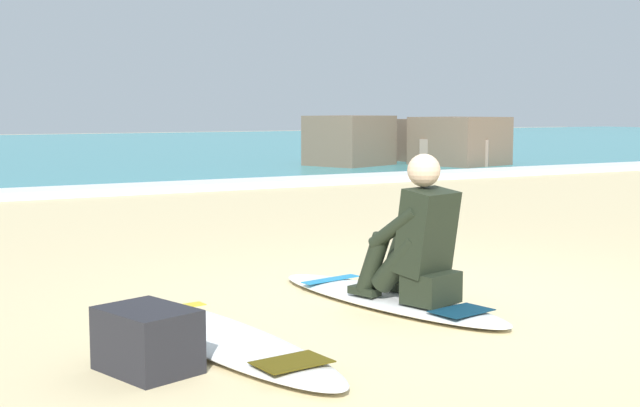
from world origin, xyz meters
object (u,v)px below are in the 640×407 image
at_px(surfboard_main, 387,298).
at_px(surfboard_spare_near, 219,337).
at_px(beach_bag, 147,340).
at_px(surfer_seated, 417,245).

xyz_separation_m(surfboard_main, surfboard_spare_near, (-1.35, -0.38, -0.00)).
xyz_separation_m(surfboard_spare_near, beach_bag, (-0.50, -0.31, 0.12)).
xyz_separation_m(surfer_seated, surfboard_spare_near, (-1.40, -0.10, -0.40)).
relative_size(surfboard_main, surfboard_spare_near, 0.91).
bearing_deg(surfboard_spare_near, surfboard_main, 15.65).
distance_m(surfboard_main, surfboard_spare_near, 1.40).
xyz_separation_m(surfer_seated, beach_bag, (-1.90, -0.41, -0.28)).
relative_size(surfboard_main, surfer_seated, 2.25).
bearing_deg(surfboard_main, surfboard_spare_near, -164.35).
bearing_deg(surfer_seated, beach_bag, -167.88).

